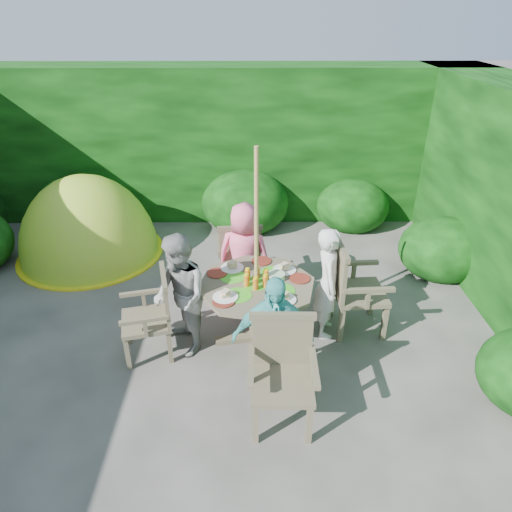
{
  "coord_description": "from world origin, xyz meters",
  "views": [
    {
      "loc": [
        0.71,
        -3.74,
        3.31
      ],
      "look_at": [
        0.75,
        0.73,
        0.85
      ],
      "focal_mm": 32.0,
      "sensor_mm": 36.0,
      "label": 1
    }
  ],
  "objects_px": {
    "child_front": "(273,338)",
    "garden_chair_front": "(282,371)",
    "child_back": "(244,255)",
    "garden_chair_left": "(153,314)",
    "dome_tent": "(92,254)",
    "garden_chair_right": "(352,287)",
    "child_left": "(180,296)",
    "parasol_pole": "(256,253)",
    "patio_table": "(257,293)",
    "garden_chair_back": "(240,255)",
    "child_right": "(328,283)"
  },
  "relations": [
    {
      "from": "garden_chair_front",
      "to": "child_right",
      "type": "distance_m",
      "value": 1.35
    },
    {
      "from": "parasol_pole",
      "to": "garden_chair_back",
      "type": "xyz_separation_m",
      "value": [
        -0.2,
        1.08,
        -0.6
      ]
    },
    {
      "from": "garden_chair_back",
      "to": "child_right",
      "type": "xyz_separation_m",
      "value": [
        0.99,
        -0.94,
        0.15
      ]
    },
    {
      "from": "garden_chair_right",
      "to": "patio_table",
      "type": "bearing_deg",
      "value": 97.42
    },
    {
      "from": "garden_chair_left",
      "to": "child_left",
      "type": "distance_m",
      "value": 0.35
    },
    {
      "from": "garden_chair_back",
      "to": "parasol_pole",
      "type": "bearing_deg",
      "value": 95.42
    },
    {
      "from": "garden_chair_back",
      "to": "child_back",
      "type": "relative_size",
      "value": 0.71
    },
    {
      "from": "child_right",
      "to": "garden_chair_back",
      "type": "bearing_deg",
      "value": 51.64
    },
    {
      "from": "garden_chair_left",
      "to": "patio_table",
      "type": "bearing_deg",
      "value": 86.55
    },
    {
      "from": "garden_chair_right",
      "to": "child_back",
      "type": "bearing_deg",
      "value": 60.92
    },
    {
      "from": "garden_chair_left",
      "to": "garden_chair_front",
      "type": "relative_size",
      "value": 0.94
    },
    {
      "from": "child_back",
      "to": "garden_chair_left",
      "type": "bearing_deg",
      "value": 54.84
    },
    {
      "from": "garden_chair_right",
      "to": "garden_chair_left",
      "type": "relative_size",
      "value": 1.14
    },
    {
      "from": "child_back",
      "to": "patio_table",
      "type": "bearing_deg",
      "value": 109.24
    },
    {
      "from": "parasol_pole",
      "to": "child_back",
      "type": "bearing_deg",
      "value": 100.28
    },
    {
      "from": "garden_chair_front",
      "to": "dome_tent",
      "type": "bearing_deg",
      "value": 132.09
    },
    {
      "from": "garden_chair_right",
      "to": "garden_chair_front",
      "type": "relative_size",
      "value": 1.08
    },
    {
      "from": "garden_chair_right",
      "to": "garden_chair_left",
      "type": "bearing_deg",
      "value": 97.05
    },
    {
      "from": "child_left",
      "to": "child_back",
      "type": "distance_m",
      "value": 1.13
    },
    {
      "from": "garden_chair_right",
      "to": "dome_tent",
      "type": "xyz_separation_m",
      "value": [
        -3.55,
        1.83,
        -0.56
      ]
    },
    {
      "from": "child_right",
      "to": "child_back",
      "type": "distance_m",
      "value": 1.13
    },
    {
      "from": "garden_chair_front",
      "to": "garden_chair_left",
      "type": "bearing_deg",
      "value": 146.9
    },
    {
      "from": "patio_table",
      "to": "child_right",
      "type": "xyz_separation_m",
      "value": [
        0.78,
        0.14,
        0.03
      ]
    },
    {
      "from": "parasol_pole",
      "to": "child_right",
      "type": "height_order",
      "value": "parasol_pole"
    },
    {
      "from": "garden_chair_right",
      "to": "parasol_pole",
      "type": "bearing_deg",
      "value": 97.47
    },
    {
      "from": "garden_chair_back",
      "to": "child_right",
      "type": "height_order",
      "value": "child_right"
    },
    {
      "from": "parasol_pole",
      "to": "child_right",
      "type": "distance_m",
      "value": 0.92
    },
    {
      "from": "parasol_pole",
      "to": "garden_chair_front",
      "type": "xyz_separation_m",
      "value": [
        0.21,
        -1.07,
        -0.58
      ]
    },
    {
      "from": "garden_chair_left",
      "to": "child_back",
      "type": "bearing_deg",
      "value": 122.65
    },
    {
      "from": "garden_chair_right",
      "to": "garden_chair_left",
      "type": "distance_m",
      "value": 2.19
    },
    {
      "from": "child_front",
      "to": "garden_chair_front",
      "type": "bearing_deg",
      "value": -79.76
    },
    {
      "from": "child_right",
      "to": "parasol_pole",
      "type": "bearing_deg",
      "value": 105.3
    },
    {
      "from": "garden_chair_right",
      "to": "dome_tent",
      "type": "relative_size",
      "value": 0.43
    },
    {
      "from": "patio_table",
      "to": "child_front",
      "type": "bearing_deg",
      "value": -80.03
    },
    {
      "from": "patio_table",
      "to": "garden_chair_front",
      "type": "distance_m",
      "value": 1.1
    },
    {
      "from": "garden_chair_right",
      "to": "child_back",
      "type": "relative_size",
      "value": 0.8
    },
    {
      "from": "child_right",
      "to": "patio_table",
      "type": "bearing_deg",
      "value": 105.23
    },
    {
      "from": "garden_chair_left",
      "to": "child_right",
      "type": "xyz_separation_m",
      "value": [
        1.87,
        0.33,
        0.16
      ]
    },
    {
      "from": "parasol_pole",
      "to": "patio_table",
      "type": "bearing_deg",
      "value": 23.09
    },
    {
      "from": "parasol_pole",
      "to": "child_left",
      "type": "height_order",
      "value": "parasol_pole"
    },
    {
      "from": "parasol_pole",
      "to": "child_left",
      "type": "xyz_separation_m",
      "value": [
        -0.79,
        -0.14,
        -0.42
      ]
    },
    {
      "from": "garden_chair_left",
      "to": "child_right",
      "type": "relative_size",
      "value": 0.71
    },
    {
      "from": "garden_chair_front",
      "to": "child_left",
      "type": "relative_size",
      "value": 0.72
    },
    {
      "from": "patio_table",
      "to": "parasol_pole",
      "type": "relative_size",
      "value": 0.67
    },
    {
      "from": "patio_table",
      "to": "dome_tent",
      "type": "height_order",
      "value": "dome_tent"
    },
    {
      "from": "parasol_pole",
      "to": "child_left",
      "type": "distance_m",
      "value": 0.9
    },
    {
      "from": "parasol_pole",
      "to": "child_right",
      "type": "xyz_separation_m",
      "value": [
        0.79,
        0.14,
        -0.45
      ]
    },
    {
      "from": "child_back",
      "to": "dome_tent",
      "type": "bearing_deg",
      "value": -19.43
    },
    {
      "from": "garden_chair_left",
      "to": "garden_chair_back",
      "type": "distance_m",
      "value": 1.54
    },
    {
      "from": "patio_table",
      "to": "parasol_pole",
      "type": "xyz_separation_m",
      "value": [
        -0.0,
        -0.0,
        0.48
      ]
    }
  ]
}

